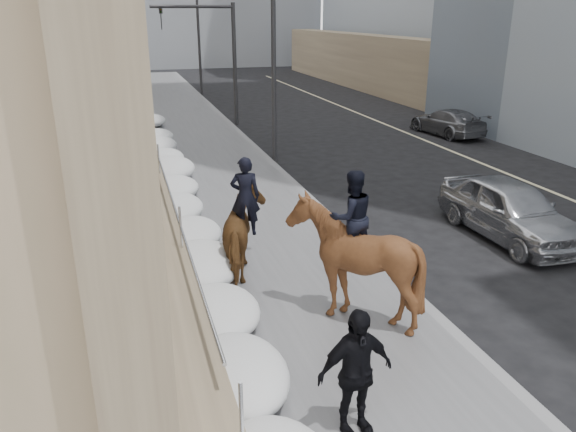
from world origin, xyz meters
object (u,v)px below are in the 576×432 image
Objects in this scene: pedestrian at (355,373)px; mounted_horse_left at (245,230)px; car_silver at (510,209)px; car_grey at (447,122)px; mounted_horse_right at (353,256)px.

mounted_horse_left is at bearing 87.17° from pedestrian.
car_silver is 13.19m from car_grey.
car_grey is at bearing -131.05° from mounted_horse_right.
car_silver is (6.70, 5.69, -0.29)m from pedestrian.
mounted_horse_left is 0.91× the size of mounted_horse_right.
car_grey is (11.06, 14.83, -0.74)m from mounted_horse_right.
pedestrian is (0.31, -5.33, -0.05)m from mounted_horse_left.
mounted_horse_right reaches higher than pedestrian.
mounted_horse_left reaches higher than pedestrian.
mounted_horse_right is at bearing 46.61° from car_grey.
mounted_horse_left reaches higher than car_grey.
mounted_horse_right is 3.09m from pedestrian.
car_grey is (12.21, 17.68, -0.43)m from pedestrian.
car_grey is at bearing 64.10° from car_silver.
mounted_horse_left is 0.58× the size of car_silver.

